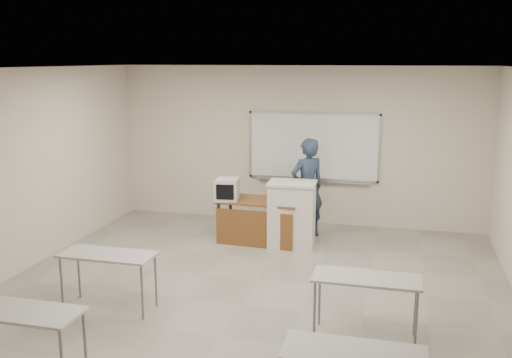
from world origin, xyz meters
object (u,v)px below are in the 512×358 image
(whiteboard, at_px, (313,147))
(presenter, at_px, (307,188))
(podium, at_px, (292,214))
(laptop, at_px, (284,196))
(mouse, at_px, (289,203))
(keyboard, at_px, (302,181))
(instructor_desk, at_px, (258,213))
(crt_monitor, at_px, (227,189))

(whiteboard, bearing_deg, presenter, -87.65)
(podium, xyz_separation_m, presenter, (0.16, 0.61, 0.33))
(whiteboard, bearing_deg, laptop, -103.89)
(mouse, height_order, keyboard, keyboard)
(instructor_desk, xyz_separation_m, presenter, (0.74, 0.62, 0.34))
(crt_monitor, xyz_separation_m, laptop, (0.95, 0.28, -0.12))
(whiteboard, relative_size, instructor_desk, 1.75)
(keyboard, bearing_deg, crt_monitor, 178.31)
(laptop, bearing_deg, mouse, -81.66)
(laptop, bearing_deg, whiteboard, 61.54)
(whiteboard, relative_size, mouse, 24.41)
(podium, distance_m, keyboard, 0.59)
(crt_monitor, bearing_deg, presenter, 18.78)
(whiteboard, height_order, keyboard, whiteboard)
(instructor_desk, distance_m, crt_monitor, 0.67)
(instructor_desk, relative_size, keyboard, 3.29)
(whiteboard, xyz_separation_m, podium, (-0.12, -1.47, -0.92))
(crt_monitor, height_order, presenter, presenter)
(laptop, relative_size, mouse, 3.16)
(podium, xyz_separation_m, crt_monitor, (-1.13, -0.02, 0.37))
(instructor_desk, relative_size, presenter, 0.80)
(podium, bearing_deg, keyboard, 25.42)
(instructor_desk, distance_m, mouse, 0.60)
(crt_monitor, relative_size, laptop, 1.38)
(whiteboard, xyz_separation_m, laptop, (-0.30, -1.21, -0.67))
(laptop, bearing_deg, instructor_desk, -160.92)
(podium, bearing_deg, crt_monitor, 178.59)
(keyboard, distance_m, presenter, 0.58)
(whiteboard, relative_size, crt_monitor, 5.59)
(mouse, bearing_deg, laptop, 135.45)
(instructor_desk, distance_m, podium, 0.58)
(whiteboard, height_order, mouse, whiteboard)
(presenter, bearing_deg, keyboard, 49.09)
(presenter, bearing_deg, mouse, 35.06)
(podium, distance_m, presenter, 0.71)
(podium, height_order, laptop, podium)
(podium, height_order, crt_monitor, crt_monitor)
(mouse, bearing_deg, podium, 96.08)
(presenter, bearing_deg, podium, 35.36)
(instructor_desk, bearing_deg, keyboard, 10.36)
(podium, distance_m, laptop, 0.40)
(mouse, distance_m, presenter, 0.74)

